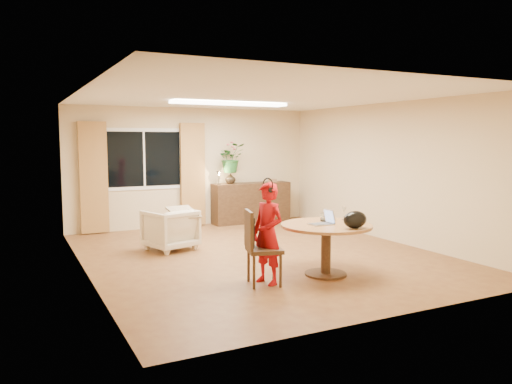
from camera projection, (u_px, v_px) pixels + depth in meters
floor at (260, 255)px, 8.30m from camera, size 6.50×6.50×0.00m
ceiling at (260, 96)px, 8.03m from camera, size 6.50×6.50×0.00m
wall_back at (193, 167)px, 11.05m from camera, size 5.50×0.00×5.50m
wall_left at (84, 183)px, 6.94m from camera, size 0.00×6.50×6.50m
wall_right at (390, 172)px, 9.38m from camera, size 0.00×6.50×6.50m
window at (144, 159)px, 10.53m from camera, size 1.70×0.03×1.30m
curtain_left at (94, 178)px, 10.03m from camera, size 0.55×0.08×2.25m
curtain_right at (193, 174)px, 10.96m from camera, size 0.55×0.08×2.25m
ceiling_panel at (230, 103)px, 9.10m from camera, size 2.20×0.35×0.05m
dining_table at (326, 235)px, 7.00m from camera, size 1.28×1.28×0.73m
dining_chair at (264, 248)px, 6.54m from camera, size 0.57×0.54×0.99m
child at (268, 233)px, 6.58m from camera, size 0.57×0.46×1.35m
laptop at (321, 217)px, 6.94m from camera, size 0.34×0.23×0.22m
tumbler at (323, 217)px, 7.23m from camera, size 0.10×0.10×0.12m
wine_glass at (344, 213)px, 7.34m from camera, size 0.07×0.07×0.20m
pot_lid at (328, 219)px, 7.34m from camera, size 0.27×0.27×0.04m
handbag at (355, 220)px, 6.65m from camera, size 0.40×0.30×0.24m
armchair at (170, 229)px, 8.66m from camera, size 0.96×0.98×0.71m
throw at (183, 208)px, 8.68m from camera, size 0.53×0.61×0.03m
sideboard at (251, 203)px, 11.51m from camera, size 1.84×0.45×0.92m
vase at (230, 178)px, 11.22m from camera, size 0.29×0.29×0.25m
bouquet at (231, 158)px, 11.18m from camera, size 0.60×0.52×0.66m
book_stack at (272, 180)px, 11.71m from camera, size 0.22×0.19×0.07m
desk_lamp at (219, 177)px, 11.04m from camera, size 0.16×0.16×0.31m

